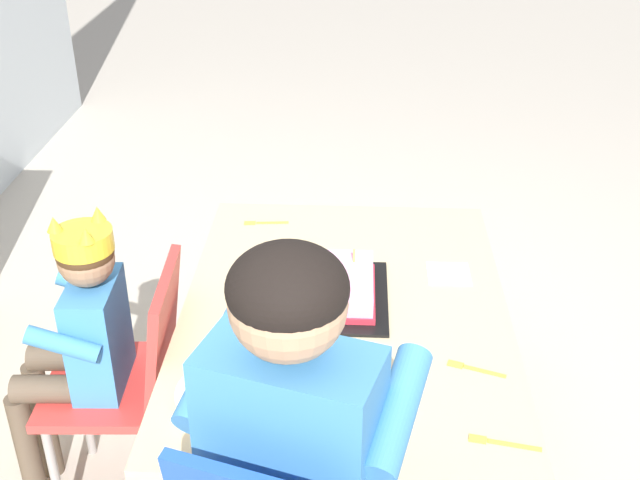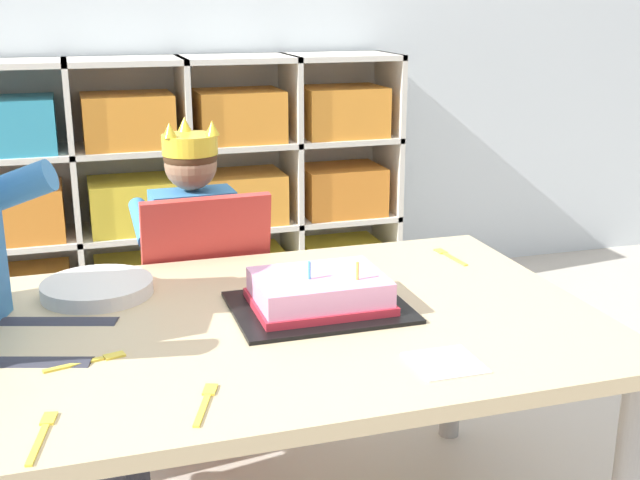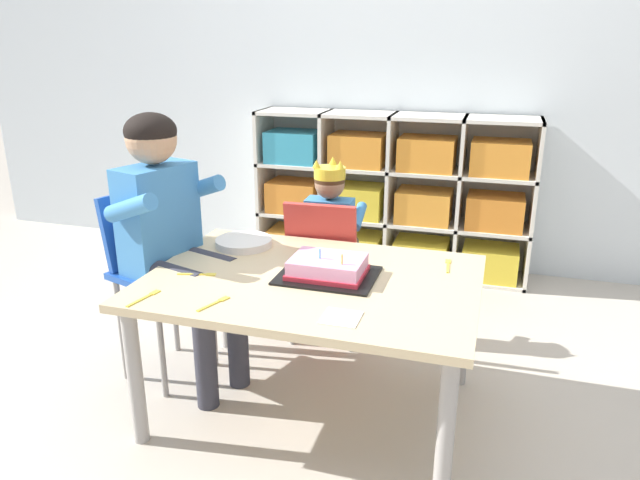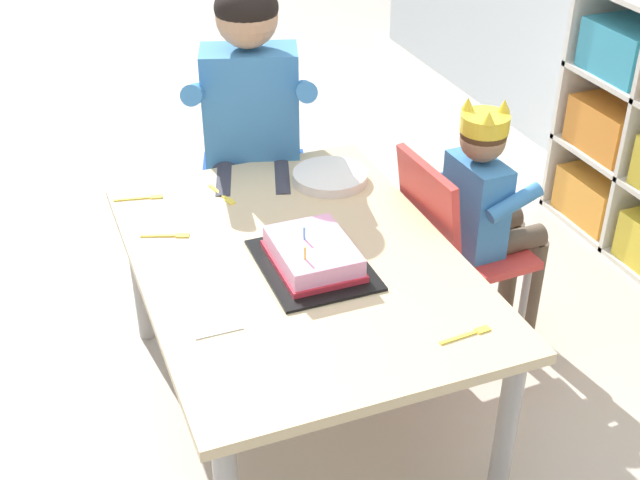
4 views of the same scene
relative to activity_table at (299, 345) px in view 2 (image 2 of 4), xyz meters
name	(u,v)px [view 2 (image 2 of 4)]	position (x,y,z in m)	size (l,w,h in m)	color
storage_cubby_shelf	(188,195)	(0.00, 1.52, -0.05)	(1.61, 0.30, 0.93)	silver
activity_table	(299,345)	(0.00, 0.00, 0.00)	(1.16, 0.82, 0.54)	#D1B789
classroom_chair_blue	(202,296)	(-0.11, 0.53, -0.08)	(0.35, 0.36, 0.69)	red
child_with_crown	(191,238)	(-0.11, 0.65, 0.05)	(0.30, 0.31, 0.84)	#3D7FBC
birthday_cake_on_tray	(319,295)	(0.05, 0.03, 0.09)	(0.34, 0.27, 0.11)	black
paper_plate_stack	(97,288)	(-0.37, 0.24, 0.08)	(0.23, 0.23, 0.03)	white
paper_napkin_square	(445,363)	(0.18, -0.28, 0.06)	(0.12, 0.12, 0.00)	white
fork_near_cake_tray	(449,256)	(0.45, 0.26, 0.06)	(0.03, 0.14, 0.00)	yellow
fork_near_child_seat	(91,361)	(-0.39, -0.09, 0.06)	(0.14, 0.05, 0.00)	yellow
fork_at_table_front_edge	(206,401)	(-0.23, -0.29, 0.06)	(0.06, 0.13, 0.00)	yellow
fork_beside_plate_stack	(42,434)	(-0.47, -0.32, 0.06)	(0.04, 0.14, 0.00)	yellow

